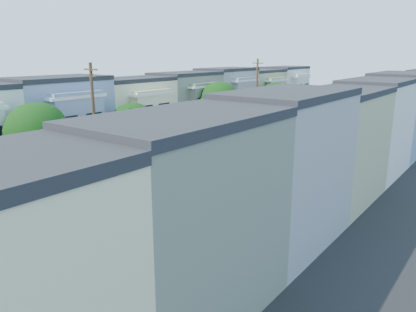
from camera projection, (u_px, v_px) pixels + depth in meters
ground at (131, 208)px, 29.35m from camera, size 160.00×160.00×0.00m
road_slab at (243, 164)px, 40.91m from camera, size 12.00×70.00×0.02m
curb_left at (196, 154)px, 44.45m from camera, size 0.30×70.00×0.15m
curb_right at (298, 174)px, 37.34m from camera, size 0.30×70.00×0.15m
sidewalk_left at (187, 153)px, 45.21m from camera, size 2.60×70.00×0.15m
sidewalk_right at (312, 176)px, 36.58m from camera, size 2.60×70.00×0.15m
centerline at (243, 164)px, 40.91m from camera, size 0.12×70.00×0.01m
townhouse_row_left at (163, 149)px, 47.46m from camera, size 5.00×70.00×8.50m
townhouse_row_right at (354, 185)px, 34.36m from camera, size 5.00×70.00×8.50m
tree_b at (37, 135)px, 29.41m from camera, size 4.70×4.70×7.48m
tree_c at (132, 126)px, 36.66m from camera, size 4.22×4.22×6.56m
tree_d at (219, 102)px, 46.72m from camera, size 4.70×4.70×7.73m
tree_e at (275, 99)px, 57.46m from camera, size 4.70×4.70×6.87m
tree_far_r at (364, 113)px, 47.77m from camera, size 3.10×3.10×5.55m
utility_pole_near at (95, 125)px, 33.33m from camera, size 1.60×0.26×10.00m
utility_pole_far at (257, 98)px, 53.36m from camera, size 1.60×0.26×10.00m
fedex_truck at (164, 181)px, 29.36m from camera, size 2.66×6.90×3.31m
lead_sedan at (228, 171)px, 35.80m from camera, size 2.38×4.67×1.45m
parked_left_b at (6, 212)px, 26.95m from camera, size 1.80×3.98×1.25m
parked_left_c at (73, 190)px, 30.98m from camera, size 2.05×4.50×1.33m
parked_left_d at (189, 155)px, 41.64m from camera, size 2.30×4.74×1.38m
parked_right_a at (49, 277)px, 18.92m from camera, size 1.75×4.55×1.47m
parked_right_b at (164, 224)px, 24.94m from camera, size 1.51×4.09×1.35m
parked_right_c at (299, 159)px, 39.78m from camera, size 1.95×4.70×1.53m
parked_right_d at (338, 141)px, 48.06m from camera, size 1.71×4.42×1.45m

